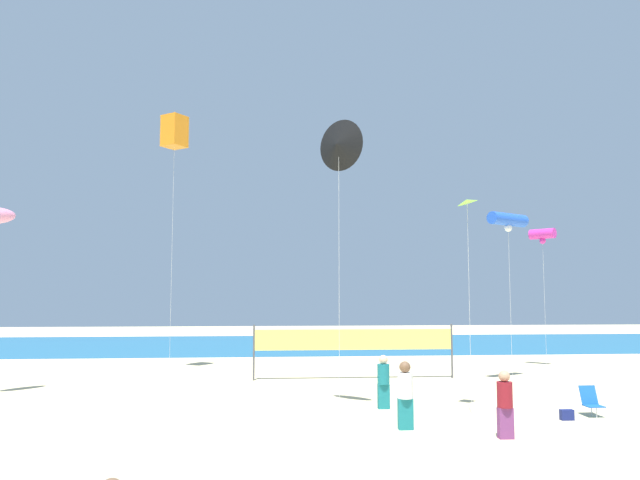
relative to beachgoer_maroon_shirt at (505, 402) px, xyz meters
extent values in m
plane|color=beige|center=(-4.90, 0.43, -0.92)|extent=(120.00, 120.00, 0.00)
cube|color=#1E6B99|center=(-4.90, 31.85, -0.92)|extent=(120.00, 20.00, 0.01)
cube|color=#7A3872|center=(0.00, 0.00, -0.53)|extent=(0.38, 0.23, 0.79)
cylinder|color=maroon|center=(0.00, 0.00, 0.19)|extent=(0.39, 0.39, 0.65)
sphere|color=tan|center=(0.00, 0.00, 0.66)|extent=(0.29, 0.29, 0.29)
cube|color=#19727A|center=(-2.32, 4.44, -0.53)|extent=(0.37, 0.22, 0.78)
cylinder|color=#19727A|center=(-2.32, 4.44, 0.19)|extent=(0.39, 0.39, 0.65)
sphere|color=beige|center=(-2.32, 4.44, 0.65)|extent=(0.29, 0.29, 0.29)
cube|color=#19727A|center=(-2.31, 1.29, -0.50)|extent=(0.40, 0.24, 0.84)
cylinder|color=white|center=(-2.31, 1.29, 0.27)|extent=(0.42, 0.42, 0.69)
sphere|color=brown|center=(-2.31, 1.29, 0.77)|extent=(0.31, 0.31, 0.31)
cube|color=#1959B2|center=(3.78, 2.55, -0.60)|extent=(0.52, 0.48, 0.03)
cube|color=#1959B2|center=(3.78, 2.84, -0.32)|extent=(0.52, 0.23, 0.57)
cylinder|color=silver|center=(3.78, 2.41, -0.76)|extent=(0.03, 0.03, 0.32)
cylinder|color=silver|center=(3.78, 2.69, -0.76)|extent=(0.03, 0.03, 0.32)
cylinder|color=#4C4C51|center=(-6.65, 11.58, 0.28)|extent=(0.08, 0.08, 2.40)
cylinder|color=#4C4C51|center=(2.17, 11.58, 0.28)|extent=(0.08, 0.08, 2.40)
cube|color=#EAE566|center=(-2.24, 11.58, 0.81)|extent=(8.82, 0.03, 0.90)
cube|color=navy|center=(2.71, 2.14, -0.77)|extent=(0.38, 0.19, 0.31)
cylinder|color=silver|center=(4.33, 10.08, 2.56)|extent=(0.01, 0.01, 6.97)
cylinder|color=blue|center=(4.33, 10.08, 6.05)|extent=(2.16, 1.59, 0.55)
sphere|color=white|center=(4.33, 10.08, 5.67)|extent=(0.33, 0.33, 0.33)
cylinder|color=silver|center=(-3.86, 3.63, 3.33)|extent=(0.01, 0.01, 8.50)
cone|color=black|center=(-3.86, 3.63, 7.58)|extent=(1.44, 1.32, 1.68)
cylinder|color=silver|center=(-10.68, 14.43, 4.93)|extent=(0.01, 0.01, 11.69)
cube|color=orange|center=(-10.68, 14.43, 10.77)|extent=(1.36, 1.36, 1.55)
cylinder|color=silver|center=(0.25, 3.35, 2.38)|extent=(0.01, 0.01, 6.61)
pyramid|color=#8CD833|center=(0.23, 3.35, 5.74)|extent=(0.54, 0.53, 0.26)
cylinder|color=silver|center=(8.11, 14.89, 2.51)|extent=(0.01, 0.01, 6.86)
cylinder|color=#D833A5|center=(8.11, 14.89, 5.94)|extent=(1.25, 1.31, 0.53)
sphere|color=#D833A5|center=(8.11, 14.89, 5.57)|extent=(0.32, 0.32, 0.32)
camera|label=1|loc=(-6.18, -15.69, 2.72)|focal=34.59mm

